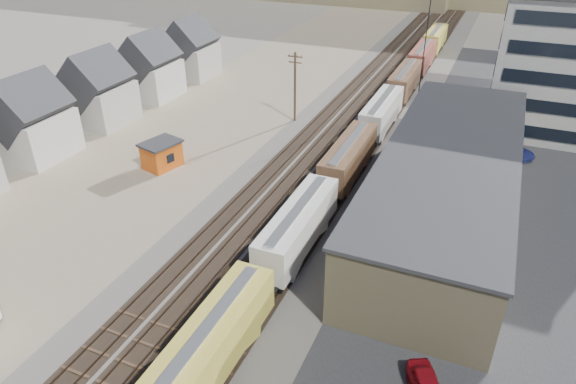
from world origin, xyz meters
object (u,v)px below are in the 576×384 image
at_px(utility_pole_north, 295,86).
at_px(parked_car_blue, 514,150).
at_px(maintenance_shed, 162,154).
at_px(freight_train, 367,133).

xyz_separation_m(utility_pole_north, parked_car_blue, (29.73, 0.25, -4.54)).
relative_size(maintenance_shed, parked_car_blue, 0.96).
height_order(utility_pole_north, parked_car_blue, utility_pole_north).
relative_size(freight_train, maintenance_shed, 23.05).
bearing_deg(freight_train, maintenance_shed, -148.11).
height_order(freight_train, parked_car_blue, freight_train).
bearing_deg(freight_train, parked_car_blue, 20.81).
xyz_separation_m(utility_pole_north, maintenance_shed, (-9.09, -19.68, -3.62)).
bearing_deg(utility_pole_north, freight_train, -27.38).
bearing_deg(utility_pole_north, parked_car_blue, 0.49).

